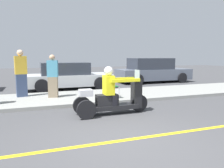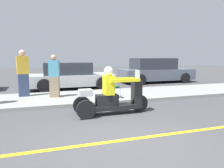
% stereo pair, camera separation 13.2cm
% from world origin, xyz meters
% --- Properties ---
extents(ground_plane, '(60.00, 60.00, 0.00)m').
position_xyz_m(ground_plane, '(0.00, 0.00, 0.00)').
color(ground_plane, '#424244').
extents(lane_stripe, '(24.00, 0.12, 0.01)m').
position_xyz_m(lane_stripe, '(0.45, 0.00, 0.00)').
color(lane_stripe, gold).
rests_on(lane_stripe, ground).
extents(sidewalk_strip, '(28.00, 2.80, 0.12)m').
position_xyz_m(sidewalk_strip, '(0.00, 4.60, 0.06)').
color(sidewalk_strip, gray).
rests_on(sidewalk_strip, ground).
extents(motorcycle_trike, '(2.24, 0.67, 1.40)m').
position_xyz_m(motorcycle_trike, '(0.45, 1.99, 0.50)').
color(motorcycle_trike, black).
rests_on(motorcycle_trike, ground).
extents(spectator_by_tree, '(0.44, 0.33, 1.63)m').
position_xyz_m(spectator_by_tree, '(-0.98, 4.66, 0.91)').
color(spectator_by_tree, gray).
rests_on(spectator_by_tree, sidewalk_strip).
extents(spectator_mid_group, '(0.47, 0.33, 1.82)m').
position_xyz_m(spectator_mid_group, '(-2.12, 5.24, 1.00)').
color(spectator_mid_group, '#38476B').
rests_on(spectator_mid_group, sidewalk_strip).
extents(folding_chair_set_back, '(0.52, 0.52, 0.82)m').
position_xyz_m(folding_chair_set_back, '(1.04, 3.86, 0.62)').
color(folding_chair_set_back, '#A5A8AD').
rests_on(folding_chair_set_back, sidewalk_strip).
extents(parked_car_lot_left, '(4.35, 2.12, 1.37)m').
position_xyz_m(parked_car_lot_left, '(0.02, 7.62, 0.65)').
color(parked_car_lot_left, silver).
rests_on(parked_car_lot_left, ground).
extents(parked_car_lot_center, '(4.81, 2.04, 1.57)m').
position_xyz_m(parked_car_lot_center, '(5.66, 8.58, 0.74)').
color(parked_car_lot_center, slate).
rests_on(parked_car_lot_center, ground).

